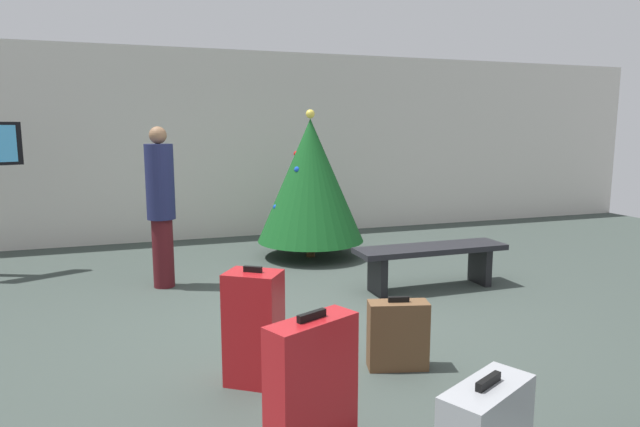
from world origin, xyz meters
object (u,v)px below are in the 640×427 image
(holiday_tree, at_px, (310,181))
(waiting_bench, at_px, (431,256))
(suitcase_0, at_px, (398,335))
(suitcase_2, at_px, (312,392))
(suitcase_3, at_px, (254,328))
(traveller_0, at_px, (161,203))

(holiday_tree, bearing_deg, waiting_bench, -67.37)
(waiting_bench, bearing_deg, suitcase_0, -126.53)
(holiday_tree, relative_size, waiting_bench, 1.17)
(suitcase_2, bearing_deg, suitcase_3, 95.22)
(traveller_0, height_order, suitcase_0, traveller_0)
(holiday_tree, bearing_deg, suitcase_3, -113.77)
(waiting_bench, bearing_deg, traveller_0, 159.67)
(suitcase_0, bearing_deg, suitcase_2, -136.78)
(suitcase_0, distance_m, suitcase_3, 1.07)
(holiday_tree, xyz_separation_m, traveller_0, (-2.00, -0.85, -0.11))
(waiting_bench, height_order, traveller_0, traveller_0)
(suitcase_0, relative_size, suitcase_2, 0.66)
(holiday_tree, distance_m, traveller_0, 2.18)
(traveller_0, height_order, suitcase_2, traveller_0)
(suitcase_2, bearing_deg, holiday_tree, 72.19)
(waiting_bench, relative_size, suitcase_2, 2.05)
(waiting_bench, distance_m, suitcase_0, 2.14)
(suitcase_0, bearing_deg, traveller_0, 118.88)
(suitcase_2, height_order, suitcase_3, suitcase_3)
(suitcase_2, distance_m, suitcase_3, 1.01)
(holiday_tree, height_order, suitcase_2, holiday_tree)
(waiting_bench, distance_m, suitcase_2, 3.44)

